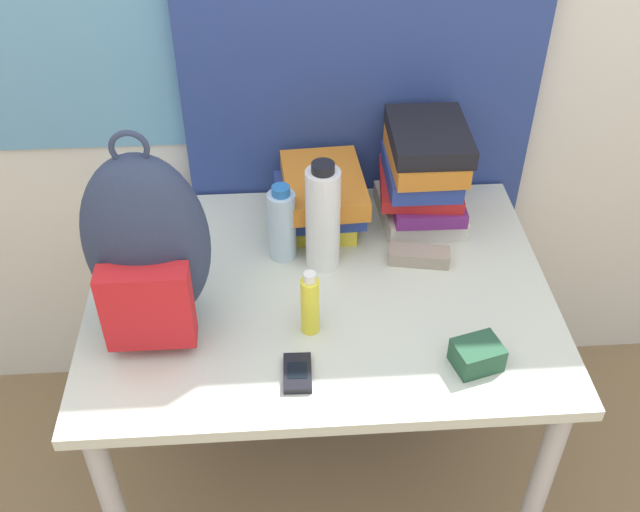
# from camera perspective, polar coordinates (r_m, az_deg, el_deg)

# --- Properties ---
(wall_back) EXTENTS (6.00, 0.06, 2.50)m
(wall_back) POSITION_cam_1_polar(r_m,az_deg,el_deg) (1.96, -1.13, 18.16)
(wall_back) COLOR silver
(wall_back) RESTS_ON ground_plane
(curtain_blue) EXTENTS (0.94, 0.04, 2.50)m
(curtain_blue) POSITION_cam_1_polar(r_m,az_deg,el_deg) (1.92, 3.39, 17.62)
(curtain_blue) COLOR navy
(curtain_blue) RESTS_ON ground_plane
(desk) EXTENTS (1.10, 0.82, 0.77)m
(desk) POSITION_cam_1_polar(r_m,az_deg,el_deg) (1.86, 0.00, -4.67)
(desk) COLOR beige
(desk) RESTS_ON ground_plane
(backpack) EXTENTS (0.27, 0.23, 0.49)m
(backpack) POSITION_cam_1_polar(r_m,az_deg,el_deg) (1.62, -13.05, 0.56)
(backpack) COLOR #2D3851
(backpack) RESTS_ON desk
(book_stack_left) EXTENTS (0.23, 0.29, 0.15)m
(book_stack_left) POSITION_cam_1_polar(r_m,az_deg,el_deg) (1.95, 0.09, 4.45)
(book_stack_left) COLOR yellow
(book_stack_left) RESTS_ON desk
(book_stack_center) EXTENTS (0.23, 0.26, 0.27)m
(book_stack_center) POSITION_cam_1_polar(r_m,az_deg,el_deg) (1.95, 7.89, 6.11)
(book_stack_center) COLOR silver
(book_stack_center) RESTS_ON desk
(water_bottle) EXTENTS (0.07, 0.07, 0.21)m
(water_bottle) POSITION_cam_1_polar(r_m,az_deg,el_deg) (1.83, -2.90, 2.44)
(water_bottle) COLOR silver
(water_bottle) RESTS_ON desk
(sports_bottle) EXTENTS (0.08, 0.08, 0.29)m
(sports_bottle) POSITION_cam_1_polar(r_m,az_deg,el_deg) (1.78, 0.22, 2.92)
(sports_bottle) COLOR white
(sports_bottle) RESTS_ON desk
(sunscreen_bottle) EXTENTS (0.04, 0.04, 0.17)m
(sunscreen_bottle) POSITION_cam_1_polar(r_m,az_deg,el_deg) (1.64, -0.77, -3.69)
(sunscreen_bottle) COLOR yellow
(sunscreen_bottle) RESTS_ON desk
(cell_phone) EXTENTS (0.06, 0.10, 0.02)m
(cell_phone) POSITION_cam_1_polar(r_m,az_deg,el_deg) (1.59, -1.72, -8.90)
(cell_phone) COLOR black
(cell_phone) RESTS_ON desk
(sunglasses_case) EXTENTS (0.16, 0.08, 0.04)m
(sunglasses_case) POSITION_cam_1_polar(r_m,az_deg,el_deg) (1.87, 7.55, 0.01)
(sunglasses_case) COLOR gray
(sunglasses_case) RESTS_ON desk
(camera_pouch) EXTENTS (0.12, 0.10, 0.06)m
(camera_pouch) POSITION_cam_1_polar(r_m,az_deg,el_deg) (1.63, 11.87, -7.39)
(camera_pouch) COLOR #234C33
(camera_pouch) RESTS_ON desk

